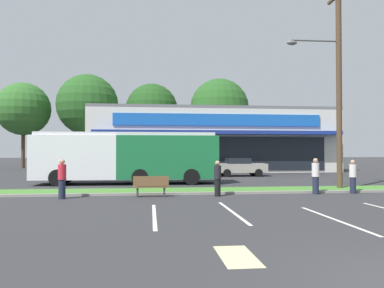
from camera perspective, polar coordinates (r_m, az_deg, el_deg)
grass_median at (r=19.74m, az=6.48°, el=-6.96°), size 56.00×2.20×0.12m
curb_lip at (r=18.56m, az=7.32°, el=-7.33°), size 56.00×0.24×0.12m
parking_stripe_0 at (r=12.41m, az=-5.72°, el=-10.70°), size 0.12×4.80×0.01m
parking_stripe_1 at (r=13.13m, az=6.15°, el=-10.17°), size 0.12×4.80×0.01m
parking_stripe_2 at (r=12.48m, az=20.71°, el=-10.59°), size 0.12×4.80×0.01m
lot_arrow at (r=7.81m, az=6.83°, el=-16.46°), size 0.70×1.60×0.01m
storefront_building at (r=41.77m, az=2.61°, el=0.50°), size 24.85×13.53×6.48m
tree_far_left at (r=51.27m, az=-24.14°, el=4.84°), size 6.53×6.53×10.59m
tree_left at (r=48.97m, az=-15.51°, el=5.72°), size 7.58×7.58×11.66m
tree_mid_left at (r=49.34m, az=-6.11°, el=5.13°), size 6.78×6.78×10.84m
tree_mid at (r=48.47m, az=4.16°, el=5.43°), size 7.48×7.48×11.34m
utility_pole at (r=22.03m, az=21.04°, el=9.05°), size 3.03×2.40×11.15m
city_bus at (r=24.31m, az=-9.81°, el=-1.82°), size 11.50×2.71×3.25m
bus_stop_bench at (r=17.32m, az=-6.22°, el=-6.30°), size 1.60×0.45×0.95m
car_1 at (r=31.68m, az=7.25°, el=-3.45°), size 4.21×1.96×1.50m
pedestrian_near_bench at (r=19.26m, az=18.19°, el=-4.62°), size 0.35×0.35×1.74m
pedestrian_by_pole at (r=17.43m, az=-19.06°, el=-5.01°), size 0.35×0.35×1.73m
pedestrian_mid at (r=20.20m, az=23.15°, el=-4.55°), size 0.33×0.33×1.65m
pedestrian_far at (r=17.48m, az=3.89°, el=-5.21°), size 0.33×0.33×1.64m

